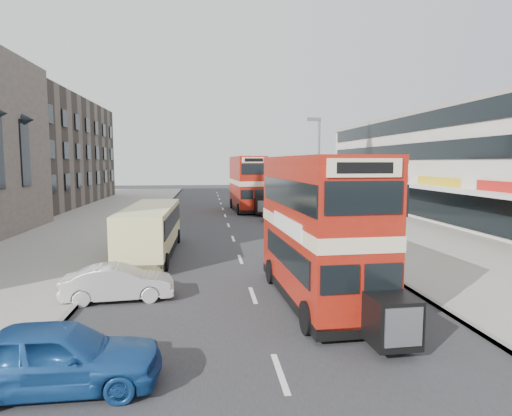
{
  "coord_description": "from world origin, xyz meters",
  "views": [
    {
      "loc": [
        -1.65,
        -13.57,
        4.91
      ],
      "look_at": [
        0.61,
        6.32,
        2.79
      ],
      "focal_mm": 30.59,
      "sensor_mm": 36.0,
      "label": 1
    }
  ],
  "objects_px": {
    "street_lamp": "(318,164)",
    "pedestrian_far": "(304,201)",
    "bus_main": "(319,229)",
    "car_right_c": "(272,203)",
    "car_left_front": "(119,283)",
    "car_left_near": "(56,356)",
    "pedestrian_near": "(345,218)",
    "bus_second": "(247,183)",
    "car_right_a": "(306,225)",
    "car_right_b": "(290,213)",
    "coach": "(151,229)",
    "cyclist": "(282,218)"
  },
  "relations": [
    {
      "from": "coach",
      "to": "car_right_c",
      "type": "xyz_separation_m",
      "value": [
        9.82,
        22.25,
        -0.8
      ]
    },
    {
      "from": "car_right_a",
      "to": "cyclist",
      "type": "bearing_deg",
      "value": -168.43
    },
    {
      "from": "car_right_a",
      "to": "pedestrian_far",
      "type": "distance_m",
      "value": 14.24
    },
    {
      "from": "car_left_front",
      "to": "cyclist",
      "type": "distance_m",
      "value": 19.15
    },
    {
      "from": "pedestrian_far",
      "to": "cyclist",
      "type": "bearing_deg",
      "value": -99.28
    },
    {
      "from": "car_right_a",
      "to": "car_left_front",
      "type": "bearing_deg",
      "value": -42.87
    },
    {
      "from": "bus_main",
      "to": "car_right_c",
      "type": "height_order",
      "value": "bus_main"
    },
    {
      "from": "car_right_a",
      "to": "car_right_b",
      "type": "xyz_separation_m",
      "value": [
        0.04,
        6.34,
        0.06
      ]
    },
    {
      "from": "street_lamp",
      "to": "bus_main",
      "type": "height_order",
      "value": "street_lamp"
    },
    {
      "from": "bus_main",
      "to": "car_right_c",
      "type": "bearing_deg",
      "value": -98.41
    },
    {
      "from": "car_right_a",
      "to": "cyclist",
      "type": "relative_size",
      "value": 1.98
    },
    {
      "from": "bus_second",
      "to": "car_right_a",
      "type": "bearing_deg",
      "value": 97.66
    },
    {
      "from": "coach",
      "to": "pedestrian_near",
      "type": "relative_size",
      "value": 5.08
    },
    {
      "from": "street_lamp",
      "to": "pedestrian_far",
      "type": "relative_size",
      "value": 4.88
    },
    {
      "from": "coach",
      "to": "car_right_b",
      "type": "xyz_separation_m",
      "value": [
        9.78,
        12.35,
        -0.78
      ]
    },
    {
      "from": "car_left_near",
      "to": "pedestrian_near",
      "type": "relative_size",
      "value": 2.47
    },
    {
      "from": "pedestrian_near",
      "to": "bus_second",
      "type": "bearing_deg",
      "value": -106.92
    },
    {
      "from": "car_right_c",
      "to": "pedestrian_far",
      "type": "relative_size",
      "value": 2.19
    },
    {
      "from": "pedestrian_near",
      "to": "bus_main",
      "type": "bearing_deg",
      "value": 30.93
    },
    {
      "from": "car_right_a",
      "to": "pedestrian_far",
      "type": "height_order",
      "value": "pedestrian_far"
    },
    {
      "from": "car_left_near",
      "to": "coach",
      "type": "bearing_deg",
      "value": -2.33
    },
    {
      "from": "coach",
      "to": "car_left_front",
      "type": "distance_m",
      "value": 7.58
    },
    {
      "from": "car_left_front",
      "to": "car_right_a",
      "type": "relative_size",
      "value": 0.94
    },
    {
      "from": "car_right_a",
      "to": "car_right_c",
      "type": "distance_m",
      "value": 16.24
    },
    {
      "from": "bus_main",
      "to": "car_right_c",
      "type": "distance_m",
      "value": 30.9
    },
    {
      "from": "car_right_c",
      "to": "pedestrian_near",
      "type": "bearing_deg",
      "value": 14.94
    },
    {
      "from": "bus_main",
      "to": "pedestrian_far",
      "type": "relative_size",
      "value": 5.41
    },
    {
      "from": "pedestrian_far",
      "to": "bus_main",
      "type": "bearing_deg",
      "value": -89.74
    },
    {
      "from": "car_right_b",
      "to": "car_right_c",
      "type": "relative_size",
      "value": 1.27
    },
    {
      "from": "car_right_c",
      "to": "bus_main",
      "type": "bearing_deg",
      "value": 0.28
    },
    {
      "from": "car_left_front",
      "to": "car_right_c",
      "type": "distance_m",
      "value": 31.44
    },
    {
      "from": "car_left_front",
      "to": "car_right_c",
      "type": "height_order",
      "value": "car_left_front"
    },
    {
      "from": "car_left_front",
      "to": "pedestrian_near",
      "type": "bearing_deg",
      "value": -48.55
    },
    {
      "from": "car_left_near",
      "to": "pedestrian_near",
      "type": "height_order",
      "value": "pedestrian_near"
    },
    {
      "from": "bus_main",
      "to": "car_right_b",
      "type": "xyz_separation_m",
      "value": [
        2.98,
        20.79,
        -1.95
      ]
    },
    {
      "from": "car_right_b",
      "to": "street_lamp",
      "type": "bearing_deg",
      "value": 18.46
    },
    {
      "from": "pedestrian_near",
      "to": "cyclist",
      "type": "xyz_separation_m",
      "value": [
        -3.81,
        3.53,
        -0.37
      ]
    },
    {
      "from": "bus_main",
      "to": "car_right_a",
      "type": "xyz_separation_m",
      "value": [
        2.93,
        14.46,
        -2.01
      ]
    },
    {
      "from": "bus_main",
      "to": "car_left_front",
      "type": "height_order",
      "value": "bus_main"
    },
    {
      "from": "car_right_c",
      "to": "pedestrian_near",
      "type": "xyz_separation_m",
      "value": [
        2.6,
        -16.33,
        0.43
      ]
    },
    {
      "from": "car_right_b",
      "to": "car_right_c",
      "type": "bearing_deg",
      "value": 179.34
    },
    {
      "from": "bus_main",
      "to": "bus_second",
      "type": "bearing_deg",
      "value": -93.16
    },
    {
      "from": "car_left_front",
      "to": "car_right_b",
      "type": "xyz_separation_m",
      "value": [
        10.0,
        19.89,
        0.01
      ]
    },
    {
      "from": "bus_second",
      "to": "car_right_c",
      "type": "relative_size",
      "value": 2.63
    },
    {
      "from": "street_lamp",
      "to": "coach",
      "type": "distance_m",
      "value": 14.37
    },
    {
      "from": "car_left_front",
      "to": "pedestrian_near",
      "type": "distance_m",
      "value": 18.47
    },
    {
      "from": "street_lamp",
      "to": "car_right_c",
      "type": "distance_m",
      "value": 14.47
    },
    {
      "from": "street_lamp",
      "to": "car_right_a",
      "type": "height_order",
      "value": "street_lamp"
    },
    {
      "from": "coach",
      "to": "cyclist",
      "type": "height_order",
      "value": "coach"
    },
    {
      "from": "bus_second",
      "to": "cyclist",
      "type": "xyz_separation_m",
      "value": [
        1.63,
        -10.8,
        -2.09
      ]
    }
  ]
}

